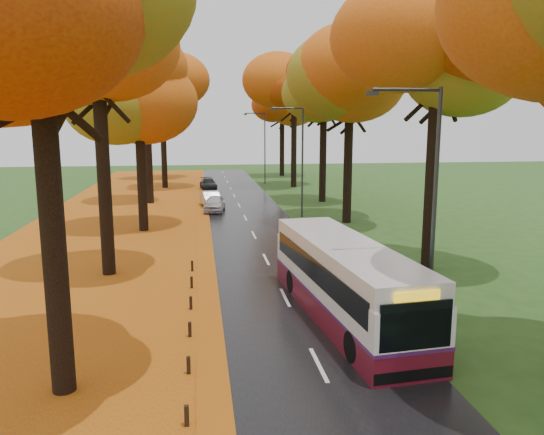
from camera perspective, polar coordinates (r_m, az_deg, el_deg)
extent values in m
cube|color=black|center=(33.81, -2.14, -1.56)|extent=(6.50, 90.00, 0.04)
cube|color=silver|center=(33.80, -2.14, -1.52)|extent=(0.12, 90.00, 0.01)
cube|color=maroon|center=(34.13, -17.36, -1.93)|extent=(12.00, 90.00, 0.02)
cube|color=#C37814|center=(33.65, -7.32, -1.66)|extent=(0.90, 90.00, 0.01)
cylinder|color=black|center=(14.16, -22.52, -1.28)|extent=(0.60, 0.60, 8.58)
ellipsoid|color=#D75E17|center=(14.18, -24.09, 20.47)|extent=(9.20, 9.20, 7.18)
cylinder|color=black|center=(24.91, -17.64, 4.34)|extent=(0.60, 0.60, 9.15)
ellipsoid|color=#D75E17|center=(25.02, -18.38, 17.48)|extent=(8.00, 8.00, 6.24)
cylinder|color=black|center=(34.75, -13.88, 5.10)|extent=(0.60, 0.60, 8.00)
ellipsoid|color=#D75E17|center=(34.69, -14.24, 13.35)|extent=(9.20, 9.20, 7.18)
cylinder|color=black|center=(46.70, -13.14, 6.72)|extent=(0.60, 0.60, 8.58)
ellipsoid|color=#D75E17|center=(46.71, -13.41, 13.30)|extent=(8.00, 8.00, 6.24)
cylinder|color=black|center=(57.60, -11.58, 7.68)|extent=(0.60, 0.60, 9.15)
ellipsoid|color=#D75E17|center=(57.65, -11.79, 13.37)|extent=(9.20, 9.20, 7.18)
cylinder|color=black|center=(67.63, -11.55, 7.54)|extent=(0.60, 0.60, 8.00)
ellipsoid|color=#D75E17|center=(67.60, -11.70, 11.78)|extent=(8.00, 8.00, 6.24)
cylinder|color=black|center=(25.90, 16.82, 4.67)|extent=(0.60, 0.60, 9.22)
ellipsoid|color=#B6530D|center=(26.03, 17.50, 17.38)|extent=(8.20, 8.20, 6.40)
cylinder|color=black|center=(36.98, 8.17, 5.74)|extent=(0.60, 0.60, 8.19)
ellipsoid|color=#B6530D|center=(36.94, 8.38, 13.68)|extent=(9.20, 9.20, 7.18)
cylinder|color=black|center=(46.77, 5.50, 7.03)|extent=(0.60, 0.60, 8.70)
ellipsoid|color=#B6530D|center=(46.79, 5.62, 13.69)|extent=(8.20, 8.20, 6.40)
cylinder|color=black|center=(57.39, 2.37, 7.90)|extent=(0.60, 0.60, 9.22)
ellipsoid|color=#B6530D|center=(57.45, 2.41, 13.65)|extent=(9.20, 9.20, 7.18)
cylinder|color=black|center=(69.34, 1.08, 7.88)|extent=(0.60, 0.60, 8.19)
ellipsoid|color=#B6530D|center=(69.32, 1.10, 12.12)|extent=(8.20, 8.20, 6.40)
cube|color=black|center=(13.15, -9.17, -20.34)|extent=(0.11, 0.11, 0.52)
cube|color=black|center=(15.45, -8.97, -15.45)|extent=(0.11, 0.11, 0.52)
cube|color=black|center=(17.83, -8.83, -11.84)|extent=(0.11, 0.11, 0.52)
cube|color=black|center=(20.26, -8.72, -9.09)|extent=(0.11, 0.11, 0.52)
cube|color=black|center=(22.74, -8.64, -6.93)|extent=(0.11, 0.11, 0.52)
cube|color=black|center=(25.23, -8.58, -5.20)|extent=(0.11, 0.11, 0.52)
cylinder|color=#333538|center=(17.85, 17.04, 0.35)|extent=(0.14, 0.14, 8.00)
cylinder|color=#333538|center=(17.20, 14.32, 13.18)|extent=(2.20, 0.11, 0.11)
cube|color=#333538|center=(16.81, 10.73, 12.98)|extent=(0.35, 0.18, 0.14)
cylinder|color=#333538|center=(38.78, 3.29, 5.89)|extent=(0.14, 0.14, 8.00)
cylinder|color=#333538|center=(38.48, 1.71, 11.68)|extent=(2.20, 0.11, 0.11)
cube|color=#333538|center=(38.31, 0.05, 11.51)|extent=(0.35, 0.18, 0.14)
cylinder|color=#333538|center=(60.47, -0.77, 7.45)|extent=(0.14, 0.14, 8.00)
cylinder|color=#333538|center=(60.28, -1.84, 11.15)|extent=(2.20, 0.11, 0.11)
cube|color=#333538|center=(60.17, -2.90, 11.03)|extent=(0.35, 0.18, 0.14)
cube|color=#580D1B|center=(19.36, 7.74, -9.36)|extent=(3.31, 10.47, 0.84)
cube|color=silver|center=(19.05, 7.81, -6.44)|extent=(3.31, 10.47, 1.22)
cube|color=silver|center=(18.80, 7.88, -3.70)|extent=(3.25, 10.26, 0.66)
cube|color=#45164F|center=(19.21, 7.77, -8.04)|extent=(3.34, 10.49, 0.11)
cube|color=black|center=(18.94, 7.84, -5.35)|extent=(3.27, 9.66, 0.80)
cube|color=black|center=(14.60, 15.21, -11.20)|extent=(2.06, 0.26, 1.31)
cube|color=yellow|center=(14.32, 15.36, -8.16)|extent=(1.29, 0.18, 0.26)
cube|color=black|center=(15.16, 14.92, -16.03)|extent=(2.29, 0.34, 0.33)
cylinder|color=black|center=(15.96, 8.75, -13.59)|extent=(0.35, 0.96, 0.94)
cylinder|color=black|center=(16.82, 15.56, -12.58)|extent=(0.35, 0.96, 0.94)
cylinder|color=black|center=(21.82, 2.21, -6.88)|extent=(0.35, 0.96, 0.94)
cylinder|color=black|center=(22.45, 7.42, -6.46)|extent=(0.35, 0.96, 0.94)
imported|color=silver|center=(41.62, -6.18, 1.51)|extent=(1.97, 3.80, 1.24)
imported|color=gray|center=(43.89, -6.59, 1.97)|extent=(1.88, 4.01, 1.27)
imported|color=black|center=(55.74, -6.88, 3.63)|extent=(1.90, 3.95, 1.11)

